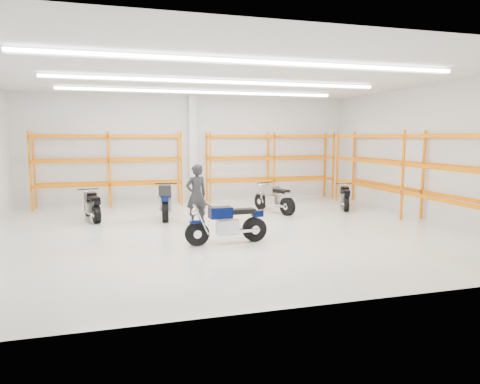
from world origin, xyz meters
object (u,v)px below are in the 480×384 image
object	(u,v)px
motorcycle_back_a	(92,206)
standing_man	(196,195)
motorcycle_back_b	(166,201)
motorcycle_back_c	(275,199)
structural_column	(193,150)
motorcycle_main	(230,224)
motorcycle_back_d	(345,198)

from	to	relation	value
motorcycle_back_a	standing_man	distance (m)	3.73
motorcycle_back_b	motorcycle_back_a	bearing A→B (deg)	171.36
motorcycle_back_c	structural_column	distance (m)	4.53
motorcycle_main	motorcycle_back_d	size ratio (longest dim) A/B	1.21
motorcycle_main	motorcycle_back_d	bearing A→B (deg)	35.83
motorcycle_main	motorcycle_back_a	world-z (taller)	motorcycle_main
motorcycle_back_a	motorcycle_back_c	xyz separation A→B (m)	(6.41, -0.28, 0.04)
motorcycle_back_a	motorcycle_back_d	xyz separation A→B (m)	(9.30, -0.22, -0.03)
motorcycle_back_d	motorcycle_back_b	bearing A→B (deg)	-178.82
motorcycle_back_c	standing_man	size ratio (longest dim) A/B	1.10
motorcycle_main	motorcycle_back_b	world-z (taller)	motorcycle_back_b
motorcycle_main	structural_column	world-z (taller)	structural_column
motorcycle_back_a	motorcycle_main	bearing A→B (deg)	-49.24
structural_column	motorcycle_back_d	bearing A→B (deg)	-31.57
motorcycle_main	motorcycle_back_b	size ratio (longest dim) A/B	0.91
motorcycle_back_d	standing_man	world-z (taller)	standing_man
standing_man	structural_column	bearing A→B (deg)	-115.62
motorcycle_main	motorcycle_back_c	bearing A→B (deg)	55.69
motorcycle_main	motorcycle_back_d	xyz separation A→B (m)	(5.61, 4.05, -0.06)
motorcycle_back_c	motorcycle_back_a	bearing A→B (deg)	177.46
motorcycle_back_b	standing_man	size ratio (longest dim) A/B	1.25
motorcycle_back_c	standing_man	distance (m)	3.57
motorcycle_back_a	motorcycle_back_d	bearing A→B (deg)	-1.38
motorcycle_back_c	structural_column	world-z (taller)	structural_column
motorcycle_main	motorcycle_back_a	distance (m)	5.65
motorcycle_back_b	motorcycle_back_c	distance (m)	4.01
standing_man	motorcycle_back_d	bearing A→B (deg)	177.29
standing_man	structural_column	distance (m)	5.11
motorcycle_back_a	motorcycle_back_d	distance (m)	9.30
motorcycle_main	motorcycle_back_c	distance (m)	4.83
motorcycle_main	standing_man	size ratio (longest dim) A/B	1.14
motorcycle_main	motorcycle_back_d	world-z (taller)	motorcycle_main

